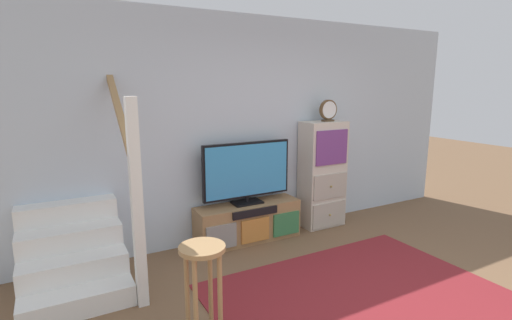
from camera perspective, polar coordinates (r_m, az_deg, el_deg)
back_wall at (r=4.83m, az=0.48°, el=4.80°), size 6.40×0.12×2.70m
area_rug at (r=3.80m, az=14.99°, el=-18.91°), size 2.60×1.80×0.01m
media_console at (r=4.72m, az=-1.17°, el=-9.29°), size 1.31×0.38×0.47m
television at (r=4.56m, az=-1.34°, el=-1.70°), size 1.13×0.22×0.75m
side_cabinet at (r=5.19m, az=9.89°, el=-2.14°), size 0.58×0.38×1.42m
desk_clock at (r=5.08m, az=10.73°, el=7.26°), size 0.26×0.08×0.28m
staircase at (r=4.23m, az=-25.73°, el=-11.05°), size 1.00×1.36×2.20m
bar_stool_near at (r=2.92m, az=-7.97°, el=-16.16°), size 0.34×0.34×0.75m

